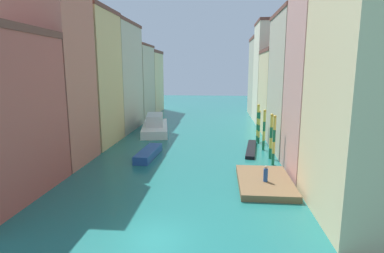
{
  "coord_description": "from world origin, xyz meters",
  "views": [
    {
      "loc": [
        3.67,
        -16.54,
        9.81
      ],
      "look_at": [
        -0.35,
        28.24,
        1.5
      ],
      "focal_mm": 29.06,
      "sensor_mm": 36.0,
      "label": 1
    }
  ],
  "objects": [
    {
      "name": "building_right_3",
      "position": [
        13.96,
        32.52,
        6.42
      ],
      "size": [
        7.75,
        10.64,
        12.82
      ],
      "color": "beige",
      "rests_on": "ground"
    },
    {
      "name": "building_left_2",
      "position": [
        -13.96,
        22.63,
        8.7
      ],
      "size": [
        7.75,
        9.09,
        17.38
      ],
      "color": "#DBB77A",
      "rests_on": "ground"
    },
    {
      "name": "mooring_pole_1",
      "position": [
        9.36,
        17.5,
        2.59
      ],
      "size": [
        0.36,
        0.36,
        5.07
      ],
      "color": "#197247",
      "rests_on": "ground"
    },
    {
      "name": "vaporetto_white",
      "position": [
        -6.48,
        31.0,
        1.04
      ],
      "size": [
        5.79,
        12.18,
        2.84
      ],
      "color": "white",
      "rests_on": "ground"
    },
    {
      "name": "mooring_pole_2",
      "position": [
        9.09,
        21.19,
        2.57
      ],
      "size": [
        0.33,
        0.33,
        5.04
      ],
      "color": "#197247",
      "rests_on": "ground"
    },
    {
      "name": "building_right_1",
      "position": [
        13.96,
        12.6,
        9.99
      ],
      "size": [
        7.75,
        7.4,
        19.95
      ],
      "color": "tan",
      "rests_on": "ground"
    },
    {
      "name": "waterfront_dock",
      "position": [
        7.62,
        9.36,
        0.27
      ],
      "size": [
        4.49,
        7.53,
        0.53
      ],
      "color": "brown",
      "rests_on": "ground"
    },
    {
      "name": "building_left_1",
      "position": [
        -13.96,
        14.1,
        9.1
      ],
      "size": [
        7.75,
        7.26,
        18.18
      ],
      "color": "#C6705B",
      "rests_on": "ground"
    },
    {
      "name": "gondola_black",
      "position": [
        7.61,
        20.95,
        0.19
      ],
      "size": [
        2.11,
        8.38,
        0.38
      ],
      "color": "black",
      "rests_on": "ground"
    },
    {
      "name": "building_right_4",
      "position": [
        13.96,
        42.63,
        9.18
      ],
      "size": [
        7.75,
        8.92,
        18.34
      ],
      "color": "beige",
      "rests_on": "ground"
    },
    {
      "name": "motorboat_0",
      "position": [
        -4.26,
        16.82,
        0.44
      ],
      "size": [
        1.95,
        6.6,
        0.88
      ],
      "color": "#234C93",
      "rests_on": "ground"
    },
    {
      "name": "mooring_pole_4",
      "position": [
        8.9,
        25.81,
        2.66
      ],
      "size": [
        0.38,
        0.38,
        5.2
      ],
      "color": "#197247",
      "rests_on": "ground"
    },
    {
      "name": "ground_plane",
      "position": [
        0.0,
        24.5,
        0.0
      ],
      "size": [
        154.0,
        154.0,
        0.0
      ],
      "primitive_type": "plane",
      "color": "#1E6B66"
    },
    {
      "name": "mooring_pole_0",
      "position": [
        9.27,
        15.12,
        2.67
      ],
      "size": [
        0.31,
        0.31,
        5.24
      ],
      "color": "#197247",
      "rests_on": "ground"
    },
    {
      "name": "building_left_4",
      "position": [
        -13.96,
        44.16,
        7.29
      ],
      "size": [
        7.75,
        10.06,
        14.57
      ],
      "color": "#BCB299",
      "rests_on": "ground"
    },
    {
      "name": "building_right_5",
      "position": [
        13.96,
        52.29,
        8.26
      ],
      "size": [
        7.75,
        10.53,
        16.49
      ],
      "color": "#BCB299",
      "rests_on": "ground"
    },
    {
      "name": "building_right_2",
      "position": [
        13.96,
        21.85,
        8.25
      ],
      "size": [
        7.75,
        10.69,
        16.47
      ],
      "color": "#BCB299",
      "rests_on": "ground"
    },
    {
      "name": "person_on_dock",
      "position": [
        7.59,
        8.71,
        1.16
      ],
      "size": [
        0.36,
        0.36,
        1.37
      ],
      "color": "#234C93",
      "rests_on": "waterfront_dock"
    },
    {
      "name": "mooring_pole_3",
      "position": [
        8.93,
        24.63,
        2.27
      ],
      "size": [
        0.29,
        0.29,
        4.46
      ],
      "color": "#197247",
      "rests_on": "ground"
    },
    {
      "name": "building_left_3",
      "position": [
        -13.96,
        33.0,
        8.62
      ],
      "size": [
        7.75,
        11.75,
        17.21
      ],
      "color": "#BCB299",
      "rests_on": "ground"
    },
    {
      "name": "building_left_5",
      "position": [
        -13.96,
        54.4,
        7.0
      ],
      "size": [
        7.75,
        10.26,
        13.97
      ],
      "color": "beige",
      "rests_on": "ground"
    }
  ]
}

